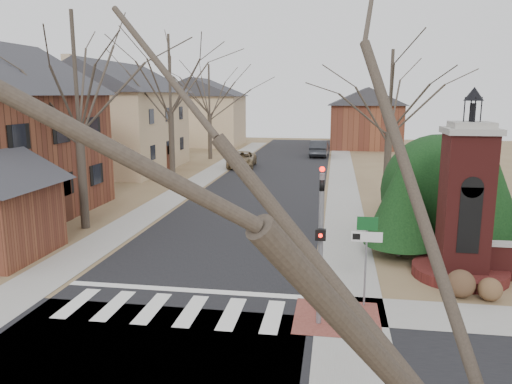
% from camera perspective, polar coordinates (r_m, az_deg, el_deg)
% --- Properties ---
extents(ground, '(120.00, 120.00, 0.00)m').
position_cam_1_polar(ground, '(14.59, -10.64, -14.39)').
color(ground, brown).
rests_on(ground, ground).
extents(main_street, '(8.00, 70.00, 0.01)m').
position_cam_1_polar(main_street, '(35.22, 1.40, 0.92)').
color(main_street, black).
rests_on(main_street, ground).
extents(cross_street, '(120.00, 8.00, 0.01)m').
position_cam_1_polar(cross_street, '(12.15, -15.69, -20.19)').
color(cross_street, black).
rests_on(cross_street, ground).
extents(crosswalk_zone, '(8.00, 2.20, 0.02)m').
position_cam_1_polar(crosswalk_zone, '(15.26, -9.61, -13.12)').
color(crosswalk_zone, silver).
rests_on(crosswalk_zone, ground).
extents(stop_bar, '(8.00, 0.35, 0.02)m').
position_cam_1_polar(stop_bar, '(16.57, -7.94, -11.06)').
color(stop_bar, silver).
rests_on(stop_bar, ground).
extents(sidewalk_right_main, '(2.00, 60.00, 0.02)m').
position_cam_1_polar(sidewalk_right_main, '(34.92, 9.89, 0.68)').
color(sidewalk_right_main, gray).
rests_on(sidewalk_right_main, ground).
extents(sidewalk_left, '(2.00, 60.00, 0.02)m').
position_cam_1_polar(sidewalk_left, '(36.26, -6.77, 1.15)').
color(sidewalk_left, gray).
rests_on(sidewalk_left, ground).
extents(curb_apron, '(2.40, 2.40, 0.02)m').
position_cam_1_polar(curb_apron, '(14.73, 9.21, -14.02)').
color(curb_apron, brown).
rests_on(curb_apron, ground).
extents(traffic_signal_pole, '(0.28, 0.41, 4.50)m').
position_cam_1_polar(traffic_signal_pole, '(13.43, 7.41, -4.74)').
color(traffic_signal_pole, slate).
rests_on(traffic_signal_pole, ground).
extents(sign_post, '(0.90, 0.07, 2.75)m').
position_cam_1_polar(sign_post, '(15.00, 12.49, -5.76)').
color(sign_post, slate).
rests_on(sign_post, ground).
extents(brick_gate_monument, '(3.20, 3.20, 6.47)m').
position_cam_1_polar(brick_gate_monument, '(18.35, 22.68, -2.58)').
color(brick_gate_monument, '#551B19').
rests_on(brick_gate_monument, ground).
extents(house_stucco_left, '(9.80, 12.80, 9.28)m').
position_cam_1_polar(house_stucco_left, '(43.35, -15.82, 8.53)').
color(house_stucco_left, '#C9B186').
rests_on(house_stucco_left, ground).
extents(house_distant_left, '(10.80, 8.80, 8.53)m').
position_cam_1_polar(house_distant_left, '(62.63, -6.40, 9.23)').
color(house_distant_left, '#C9B186').
rests_on(house_distant_left, ground).
extents(house_distant_right, '(8.80, 8.80, 7.30)m').
position_cam_1_polar(house_distant_right, '(60.50, 12.41, 8.41)').
color(house_distant_right, brown).
rests_on(house_distant_right, ground).
extents(evergreen_near, '(2.80, 2.80, 4.10)m').
position_cam_1_polar(evergreen_near, '(19.92, 16.35, -0.74)').
color(evergreen_near, '#473D33').
rests_on(evergreen_near, ground).
extents(evergreen_mid, '(3.40, 3.40, 4.70)m').
position_cam_1_polar(evergreen_mid, '(21.68, 24.68, 0.44)').
color(evergreen_mid, '#473D33').
rests_on(evergreen_mid, ground).
extents(evergreen_mass, '(4.80, 4.80, 4.80)m').
position_cam_1_polar(evergreen_mass, '(22.61, 20.12, 0.67)').
color(evergreen_mass, black).
rests_on(evergreen_mass, ground).
extents(bare_tree_0, '(8.05, 8.05, 11.15)m').
position_cam_1_polar(bare_tree_0, '(24.35, -20.04, 13.91)').
color(bare_tree_0, '#473D33').
rests_on(bare_tree_0, ground).
extents(bare_tree_1, '(8.40, 8.40, 11.64)m').
position_cam_1_polar(bare_tree_1, '(36.31, -9.88, 13.79)').
color(bare_tree_1, '#473D33').
rests_on(bare_tree_1, ground).
extents(bare_tree_2, '(7.35, 7.35, 10.19)m').
position_cam_1_polar(bare_tree_2, '(48.88, -5.39, 11.99)').
color(bare_tree_2, '#473D33').
rests_on(bare_tree_2, ground).
extents(bare_tree_3, '(7.00, 7.00, 9.70)m').
position_cam_1_polar(bare_tree_3, '(28.50, 15.21, 11.65)').
color(bare_tree_3, '#473D33').
rests_on(bare_tree_3, ground).
extents(pickup_truck, '(2.56, 5.00, 1.35)m').
position_cam_1_polar(pickup_truck, '(43.38, -1.65, 3.75)').
color(pickup_truck, olive).
rests_on(pickup_truck, ground).
extents(distant_car, '(1.85, 4.97, 1.62)m').
position_cam_1_polar(distant_car, '(51.45, 7.23, 4.98)').
color(distant_car, '#2D2F33').
rests_on(distant_car, ground).
extents(dry_shrub_left, '(0.88, 0.88, 0.88)m').
position_cam_1_polar(dry_shrub_left, '(17.01, 22.35, -9.67)').
color(dry_shrub_left, '#4F3724').
rests_on(dry_shrub_left, ground).
extents(dry_shrub_right, '(0.72, 0.72, 0.72)m').
position_cam_1_polar(dry_shrub_right, '(17.13, 25.18, -10.04)').
color(dry_shrub_right, brown).
rests_on(dry_shrub_right, ground).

